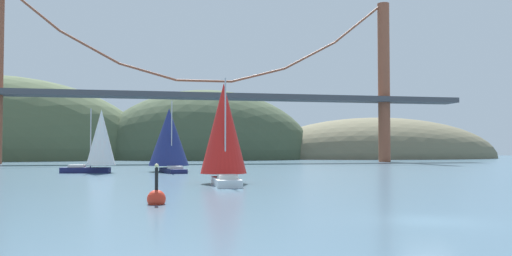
{
  "coord_description": "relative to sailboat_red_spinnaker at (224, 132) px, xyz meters",
  "views": [
    {
      "loc": [
        -12.53,
        -22.0,
        3.32
      ],
      "look_at": [
        0.0,
        38.41,
        5.63
      ],
      "focal_mm": 37.18,
      "sensor_mm": 36.0,
      "label": 1
    }
  ],
  "objects": [
    {
      "name": "ground_plane",
      "position": [
        5.53,
        -26.41,
        -4.82
      ],
      "size": [
        360.0,
        360.0,
        0.0
      ],
      "primitive_type": "plane",
      "color": "#426075"
    },
    {
      "name": "sailboat_white_mainsail",
      "position": [
        -13.01,
        24.24,
        -0.45
      ],
      "size": [
        7.34,
        4.27,
        8.52
      ],
      "color": "#191E4C",
      "rests_on": "ground_plane"
    },
    {
      "name": "sailboat_navy_sail",
      "position": [
        -3.91,
        25.95,
        -0.17
      ],
      "size": [
        6.39,
        9.84,
        9.73
      ],
      "color": "#191E4C",
      "rests_on": "ground_plane"
    },
    {
      "name": "headland_right",
      "position": [
        65.53,
        108.59,
        -4.82
      ],
      "size": [
        79.44,
        44.0,
        25.78
      ],
      "primitive_type": "ellipsoid",
      "color": "#6B664C",
      "rests_on": "ground_plane"
    },
    {
      "name": "headland_center",
      "position": [
        10.53,
        108.59,
        -4.82
      ],
      "size": [
        65.12,
        44.0,
        40.98
      ],
      "primitive_type": "ellipsoid",
      "color": "#425138",
      "rests_on": "ground_plane"
    },
    {
      "name": "channel_buoy",
      "position": [
        -6.4,
        -16.63,
        -4.45
      ],
      "size": [
        1.1,
        1.1,
        2.64
      ],
      "color": "red",
      "rests_on": "ground_plane"
    },
    {
      "name": "sailboat_red_spinnaker",
      "position": [
        0.0,
        0.0,
        0.0
      ],
      "size": [
        4.48,
        8.08,
        9.61
      ],
      "color": "white",
      "rests_on": "ground_plane"
    },
    {
      "name": "suspension_bridge",
      "position": [
        5.53,
        68.59,
        11.79
      ],
      "size": [
        121.87,
        6.0,
        38.14
      ],
      "color": "brown",
      "rests_on": "ground_plane"
    }
  ]
}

